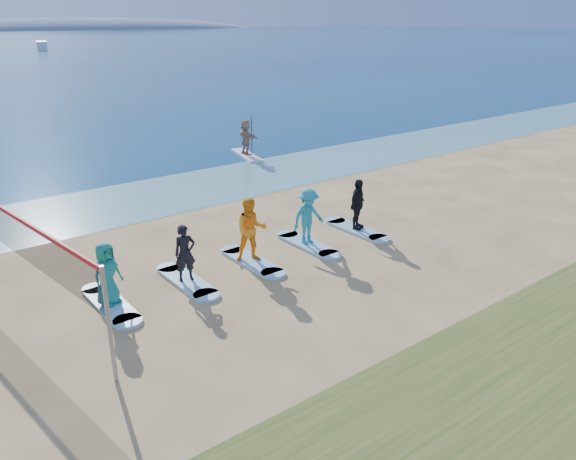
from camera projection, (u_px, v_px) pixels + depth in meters
ground at (367, 278)px, 15.46m from camera, size 600.00×600.00×0.00m
shallow_water at (185, 190)px, 23.19m from camera, size 600.00×600.00×0.00m
island_ridge at (82, 29)px, 291.00m from camera, size 220.00×56.00×18.00m
volleyball_net at (12, 233)px, 13.40m from camera, size 1.22×9.02×2.50m
paddleboard at (246, 155)px, 28.77m from camera, size 1.44×3.08×0.12m
paddleboarder at (246, 137)px, 28.43m from camera, size 0.61×1.65×1.75m
boat_offshore_b at (42, 50)px, 115.75m from camera, size 3.33×6.33×1.81m
surfboard_0 at (111, 304)px, 13.95m from camera, size 0.70×2.20×0.09m
student_0 at (107, 274)px, 13.65m from camera, size 0.91×0.76×1.60m
surfboard_1 at (187, 281)px, 15.17m from camera, size 0.70×2.20×0.09m
student_1 at (185, 253)px, 14.87m from camera, size 0.64×0.48×1.57m
surfboard_2 at (252, 261)px, 16.39m from camera, size 0.70×2.20×0.09m
student_2 at (251, 230)px, 16.03m from camera, size 1.13×1.03×1.89m
surfboard_3 at (308, 244)px, 17.61m from camera, size 0.70×2.20×0.09m
student_3 at (308, 217)px, 17.27m from camera, size 1.15×0.67×1.77m
surfboard_4 at (356, 230)px, 18.83m from camera, size 0.70×2.20×0.09m
student_4 at (358, 204)px, 18.51m from camera, size 1.08×0.78×1.70m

